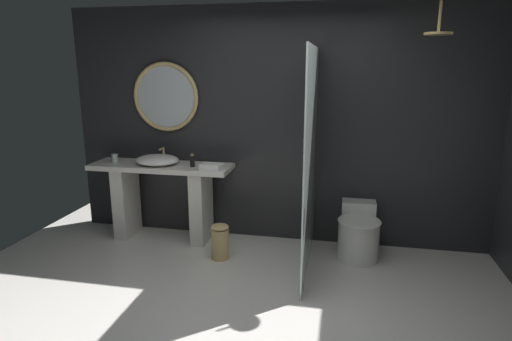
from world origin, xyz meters
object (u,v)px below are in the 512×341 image
waste_bin (220,241)px  folded_hand_towel (212,167)px  round_wall_mirror (166,97)px  vessel_sink (157,160)px  tumbler_cup (115,158)px  toilet (358,234)px  soap_dispenser (192,161)px  rain_shower_head (438,32)px

waste_bin → folded_hand_towel: 0.79m
round_wall_mirror → folded_hand_towel: (0.64, -0.36, -0.70)m
vessel_sink → waste_bin: 1.17m
tumbler_cup → toilet: tumbler_cup is taller
soap_dispenser → round_wall_mirror: size_ratio=0.19×
soap_dispenser → waste_bin: size_ratio=0.39×
rain_shower_head → folded_hand_towel: rain_shower_head is taller
toilet → soap_dispenser: bearing=178.8°
vessel_sink → soap_dispenser: (0.41, -0.01, 0.01)m
soap_dispenser → waste_bin: (0.41, -0.37, -0.76)m
waste_bin → tumbler_cup: bearing=163.6°
soap_dispenser → rain_shower_head: rain_shower_head is taller
tumbler_cup → folded_hand_towel: 1.21m
soap_dispenser → rain_shower_head: 2.71m
soap_dispenser → rain_shower_head: size_ratio=0.52×
round_wall_mirror → waste_bin: (0.80, -0.63, -1.43)m
soap_dispenser → folded_hand_towel: bearing=-21.1°
vessel_sink → toilet: 2.33m
vessel_sink → toilet: vessel_sink is taller
vessel_sink → soap_dispenser: bearing=-0.8°
soap_dispenser → waste_bin: soap_dispenser is taller
vessel_sink → soap_dispenser: vessel_sink is taller
toilet → waste_bin: 1.44m
toilet → folded_hand_towel: folded_hand_towel is taller
vessel_sink → toilet: (2.23, -0.04, -0.68)m
round_wall_mirror → waste_bin: round_wall_mirror is taller
vessel_sink → tumbler_cup: bearing=177.2°
tumbler_cup → rain_shower_head: rain_shower_head is taller
toilet → folded_hand_towel: size_ratio=2.70×
toilet → tumbler_cup: bearing=178.5°
toilet → vessel_sink: bearing=178.9°
vessel_sink → folded_hand_towel: (0.67, -0.10, -0.02)m
round_wall_mirror → soap_dispenser: bearing=-34.2°
round_wall_mirror → rain_shower_head: bearing=-9.8°
folded_hand_towel → soap_dispenser: bearing=158.9°
tumbler_cup → folded_hand_towel: size_ratio=0.40×
vessel_sink → waste_bin: vessel_sink is taller
toilet → waste_bin: size_ratio=1.72×
vessel_sink → round_wall_mirror: round_wall_mirror is taller
waste_bin → folded_hand_towel: size_ratio=1.57×
rain_shower_head → toilet: 2.08m
toilet → waste_bin: toilet is taller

